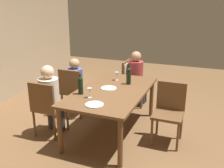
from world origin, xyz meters
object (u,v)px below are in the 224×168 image
at_px(dinner_plate_host, 109,88).
at_px(chair_right_end, 130,76).
at_px(chair_far_left, 47,105).
at_px(dinner_plate_guest_left, 94,105).
at_px(wine_bottle_dark_red, 129,75).
at_px(chair_near, 169,108).
at_px(wine_glass_near_left, 117,74).
at_px(person_woman_host, 137,74).
at_px(person_man_guest, 76,82).
at_px(dining_table, 112,94).
at_px(wine_bottle_tall_green, 81,85).
at_px(chair_far_right, 73,89).
at_px(wine_glass_centre, 90,91).
at_px(person_man_bearded, 50,95).

bearing_deg(dinner_plate_host, chair_right_end, 2.23).
relative_size(chair_far_left, dinner_plate_guest_left, 3.63).
bearing_deg(dinner_plate_host, wine_bottle_dark_red, -33.21).
xyz_separation_m(chair_near, wine_glass_near_left, (0.43, 1.02, 0.31)).
height_order(chair_right_end, dinner_plate_guest_left, chair_right_end).
relative_size(person_woman_host, person_man_guest, 1.03).
relative_size(chair_far_left, wine_glass_near_left, 6.17).
relative_size(dining_table, dinner_plate_guest_left, 7.24).
distance_m(dining_table, wine_bottle_tall_green, 0.55).
height_order(chair_far_left, chair_far_right, same).
bearing_deg(chair_far_left, wine_bottle_dark_red, 40.03).
bearing_deg(chair_near, chair_far_left, 17.99).
distance_m(dining_table, wine_glass_centre, 0.50).
xyz_separation_m(chair_far_left, person_man_bearded, (0.11, 0.00, 0.13)).
bearing_deg(wine_bottle_tall_green, dinner_plate_host, -37.82).
bearing_deg(chair_far_right, person_man_guest, 90.00).
distance_m(chair_far_left, dinner_plate_guest_left, 0.95).
xyz_separation_m(dining_table, wine_glass_near_left, (0.52, 0.12, 0.18)).
xyz_separation_m(dining_table, person_man_bearded, (-0.39, 0.90, 0.00)).
xyz_separation_m(chair_far_right, wine_glass_near_left, (0.19, -0.79, 0.31)).
bearing_deg(person_man_guest, person_man_bearded, -90.00).
distance_m(wine_bottle_dark_red, dinner_plate_host, 0.43).
height_order(person_man_guest, dinner_plate_guest_left, person_man_guest).
distance_m(chair_right_end, wine_bottle_dark_red, 1.00).
distance_m(wine_bottle_dark_red, dinner_plate_guest_left, 1.06).
bearing_deg(dining_table, wine_glass_centre, 157.43).
height_order(dining_table, chair_near, chair_near).
bearing_deg(wine_glass_near_left, chair_right_end, 0.53).
relative_size(dining_table, chair_near, 1.99).
height_order(chair_near, wine_bottle_tall_green, wine_bottle_tall_green).
distance_m(dining_table, person_man_bearded, 0.98).
relative_size(chair_far_left, chair_far_right, 1.00).
bearing_deg(dinner_plate_host, dinner_plate_guest_left, -173.48).
height_order(chair_far_left, dinner_plate_guest_left, chair_far_left).
bearing_deg(chair_near, dinner_plate_guest_left, 39.69).
bearing_deg(dinner_plate_guest_left, chair_near, -50.31).
bearing_deg(chair_right_end, wine_bottle_tall_green, -8.67).
xyz_separation_m(person_man_guest, dinner_plate_host, (-0.40, -0.83, 0.11)).
height_order(person_woman_host, person_man_bearded, person_man_bearded).
bearing_deg(person_woman_host, chair_near, 35.98).
bearing_deg(person_woman_host, wine_bottle_dark_red, 7.66).
xyz_separation_m(chair_far_right, person_woman_host, (0.97, -0.93, 0.12)).
distance_m(wine_bottle_tall_green, wine_glass_near_left, 0.90).
height_order(chair_right_end, wine_bottle_tall_green, wine_bottle_tall_green).
xyz_separation_m(chair_far_left, dinner_plate_host, (0.54, -0.83, 0.21)).
relative_size(wine_glass_near_left, dinner_plate_guest_left, 0.59).
bearing_deg(chair_far_left, wine_glass_centre, 5.43).
distance_m(dining_table, chair_far_right, 0.97).
height_order(chair_far_left, wine_bottle_dark_red, wine_bottle_dark_red).
bearing_deg(chair_near, person_man_bearded, 14.68).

